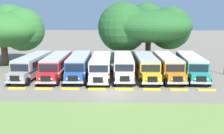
{
  "coord_description": "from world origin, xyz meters",
  "views": [
    {
      "loc": [
        0.91,
        -25.79,
        8.28
      ],
      "look_at": [
        0.0,
        5.9,
        1.6
      ],
      "focal_mm": 40.03,
      "sensor_mm": 36.0,
      "label": 1
    }
  ],
  "objects_px": {
    "parked_bus_slot_0": "(33,64)",
    "parked_bus_slot_6": "(167,65)",
    "parked_bus_slot_7": "(191,65)",
    "parked_bus_slot_2": "(79,64)",
    "broad_shade_tree": "(146,26)",
    "parked_bus_slot_3": "(101,65)",
    "parked_bus_slot_4": "(123,65)",
    "secondary_tree": "(6,28)",
    "parked_bus_slot_1": "(57,65)",
    "parked_bus_slot_5": "(146,65)"
  },
  "relations": [
    {
      "from": "parked_bus_slot_0",
      "to": "parked_bus_slot_4",
      "type": "relative_size",
      "value": 1.0
    },
    {
      "from": "parked_bus_slot_0",
      "to": "parked_bus_slot_5",
      "type": "distance_m",
      "value": 15.38
    },
    {
      "from": "parked_bus_slot_5",
      "to": "secondary_tree",
      "type": "xyz_separation_m",
      "value": [
        -22.46,
        8.02,
        4.49
      ]
    },
    {
      "from": "parked_bus_slot_2",
      "to": "broad_shade_tree",
      "type": "bearing_deg",
      "value": 136.26
    },
    {
      "from": "parked_bus_slot_3",
      "to": "broad_shade_tree",
      "type": "height_order",
      "value": "broad_shade_tree"
    },
    {
      "from": "parked_bus_slot_2",
      "to": "parked_bus_slot_5",
      "type": "relative_size",
      "value": 1.0
    },
    {
      "from": "parked_bus_slot_4",
      "to": "secondary_tree",
      "type": "bearing_deg",
      "value": -112.93
    },
    {
      "from": "parked_bus_slot_3",
      "to": "parked_bus_slot_6",
      "type": "relative_size",
      "value": 1.0
    },
    {
      "from": "parked_bus_slot_0",
      "to": "secondary_tree",
      "type": "relative_size",
      "value": 0.87
    },
    {
      "from": "parked_bus_slot_0",
      "to": "parked_bus_slot_3",
      "type": "distance_m",
      "value": 9.31
    },
    {
      "from": "parked_bus_slot_3",
      "to": "secondary_tree",
      "type": "distance_m",
      "value": 18.99
    },
    {
      "from": "parked_bus_slot_3",
      "to": "parked_bus_slot_5",
      "type": "bearing_deg",
      "value": 93.49
    },
    {
      "from": "parked_bus_slot_0",
      "to": "parked_bus_slot_5",
      "type": "height_order",
      "value": "same"
    },
    {
      "from": "parked_bus_slot_0",
      "to": "parked_bus_slot_7",
      "type": "distance_m",
      "value": 21.5
    },
    {
      "from": "parked_bus_slot_6",
      "to": "broad_shade_tree",
      "type": "relative_size",
      "value": 0.65
    },
    {
      "from": "parked_bus_slot_0",
      "to": "parked_bus_slot_6",
      "type": "bearing_deg",
      "value": 93.46
    },
    {
      "from": "parked_bus_slot_0",
      "to": "parked_bus_slot_7",
      "type": "relative_size",
      "value": 1.0
    },
    {
      "from": "secondary_tree",
      "to": "parked_bus_slot_1",
      "type": "bearing_deg",
      "value": -38.25
    },
    {
      "from": "parked_bus_slot_4",
      "to": "parked_bus_slot_7",
      "type": "height_order",
      "value": "same"
    },
    {
      "from": "parked_bus_slot_2",
      "to": "secondary_tree",
      "type": "xyz_separation_m",
      "value": [
        -13.37,
        7.93,
        4.49
      ]
    },
    {
      "from": "parked_bus_slot_0",
      "to": "parked_bus_slot_7",
      "type": "bearing_deg",
      "value": 93.58
    },
    {
      "from": "parked_bus_slot_2",
      "to": "parked_bus_slot_4",
      "type": "distance_m",
      "value": 6.04
    },
    {
      "from": "parked_bus_slot_2",
      "to": "parked_bus_slot_4",
      "type": "bearing_deg",
      "value": 88.79
    },
    {
      "from": "parked_bus_slot_7",
      "to": "broad_shade_tree",
      "type": "distance_m",
      "value": 13.07
    },
    {
      "from": "parked_bus_slot_4",
      "to": "parked_bus_slot_1",
      "type": "bearing_deg",
      "value": -89.28
    },
    {
      "from": "broad_shade_tree",
      "to": "parked_bus_slot_2",
      "type": "bearing_deg",
      "value": -132.12
    },
    {
      "from": "parked_bus_slot_0",
      "to": "parked_bus_slot_1",
      "type": "relative_size",
      "value": 1.0
    },
    {
      "from": "parked_bus_slot_2",
      "to": "secondary_tree",
      "type": "bearing_deg",
      "value": -122.32
    },
    {
      "from": "parked_bus_slot_0",
      "to": "parked_bus_slot_7",
      "type": "xyz_separation_m",
      "value": [
        21.49,
        0.39,
        0.0
      ]
    },
    {
      "from": "parked_bus_slot_2",
      "to": "parked_bus_slot_1",
      "type": "bearing_deg",
      "value": -87.91
    },
    {
      "from": "parked_bus_slot_1",
      "to": "parked_bus_slot_7",
      "type": "bearing_deg",
      "value": 90.22
    },
    {
      "from": "parked_bus_slot_4",
      "to": "broad_shade_tree",
      "type": "distance_m",
      "value": 12.94
    },
    {
      "from": "parked_bus_slot_6",
      "to": "parked_bus_slot_3",
      "type": "bearing_deg",
      "value": -87.46
    },
    {
      "from": "parked_bus_slot_4",
      "to": "parked_bus_slot_6",
      "type": "height_order",
      "value": "same"
    },
    {
      "from": "parked_bus_slot_3",
      "to": "parked_bus_slot_5",
      "type": "height_order",
      "value": "same"
    },
    {
      "from": "parked_bus_slot_1",
      "to": "parked_bus_slot_6",
      "type": "distance_m",
      "value": 15.08
    },
    {
      "from": "parked_bus_slot_1",
      "to": "broad_shade_tree",
      "type": "bearing_deg",
      "value": 129.93
    },
    {
      "from": "secondary_tree",
      "to": "parked_bus_slot_3",
      "type": "bearing_deg",
      "value": -27.38
    },
    {
      "from": "parked_bus_slot_2",
      "to": "parked_bus_slot_3",
      "type": "relative_size",
      "value": 1.0
    },
    {
      "from": "parked_bus_slot_6",
      "to": "parked_bus_slot_0",
      "type": "bearing_deg",
      "value": -90.63
    },
    {
      "from": "parked_bus_slot_2",
      "to": "secondary_tree",
      "type": "distance_m",
      "value": 16.18
    },
    {
      "from": "parked_bus_slot_5",
      "to": "parked_bus_slot_3",
      "type": "bearing_deg",
      "value": -87.38
    },
    {
      "from": "parked_bus_slot_2",
      "to": "parked_bus_slot_0",
      "type": "bearing_deg",
      "value": -89.79
    },
    {
      "from": "parked_bus_slot_4",
      "to": "parked_bus_slot_3",
      "type": "bearing_deg",
      "value": -79.69
    },
    {
      "from": "parked_bus_slot_1",
      "to": "parked_bus_slot_4",
      "type": "bearing_deg",
      "value": 90.52
    },
    {
      "from": "parked_bus_slot_6",
      "to": "broad_shade_tree",
      "type": "xyz_separation_m",
      "value": [
        -1.77,
        11.24,
        4.7
      ]
    },
    {
      "from": "parked_bus_slot_0",
      "to": "parked_bus_slot_2",
      "type": "height_order",
      "value": "same"
    },
    {
      "from": "parked_bus_slot_5",
      "to": "parked_bus_slot_6",
      "type": "bearing_deg",
      "value": 91.93
    },
    {
      "from": "secondary_tree",
      "to": "parked_bus_slot_5",
      "type": "bearing_deg",
      "value": -19.66
    },
    {
      "from": "parked_bus_slot_7",
      "to": "parked_bus_slot_3",
      "type": "bearing_deg",
      "value": -83.06
    }
  ]
}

